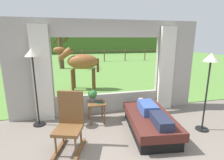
% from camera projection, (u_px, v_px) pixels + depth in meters
% --- Properties ---
extents(back_wall_with_window, '(5.20, 0.12, 2.55)m').
position_uv_depth(back_wall_with_window, '(108.00, 69.00, 4.75)').
color(back_wall_with_window, '#9E998E').
rests_on(back_wall_with_window, ground_plane).
extents(curtain_panel_left, '(0.44, 0.10, 2.40)m').
position_uv_depth(curtain_panel_left, '(42.00, 75.00, 4.25)').
color(curtain_panel_left, beige).
rests_on(curtain_panel_left, ground_plane).
extents(curtain_panel_right, '(0.44, 0.10, 2.40)m').
position_uv_depth(curtain_panel_right, '(166.00, 69.00, 5.00)').
color(curtain_panel_right, beige).
rests_on(curtain_panel_right, ground_plane).
extents(outdoor_pasture_lawn, '(36.00, 21.68, 0.02)m').
position_uv_depth(outdoor_pasture_lawn, '(83.00, 62.00, 15.35)').
color(outdoor_pasture_lawn, '#568438').
rests_on(outdoor_pasture_lawn, ground_plane).
extents(distant_hill_ridge, '(36.00, 2.00, 2.40)m').
position_uv_depth(distant_hill_ridge, '(78.00, 45.00, 24.39)').
color(distant_hill_ridge, '#3F6026').
rests_on(distant_hill_ridge, ground_plane).
extents(recliner_sofa, '(1.11, 1.80, 0.42)m').
position_uv_depth(recliner_sofa, '(150.00, 123.00, 3.89)').
color(recliner_sofa, black).
rests_on(recliner_sofa, ground_plane).
extents(reclining_person, '(0.41, 1.44, 0.22)m').
position_uv_depth(reclining_person, '(151.00, 111.00, 3.77)').
color(reclining_person, '#334C8C').
rests_on(reclining_person, recliner_sofa).
extents(rocking_chair, '(0.65, 0.79, 1.12)m').
position_uv_depth(rocking_chair, '(70.00, 122.00, 3.24)').
color(rocking_chair, brown).
rests_on(rocking_chair, ground_plane).
extents(side_table, '(0.44, 0.44, 0.52)m').
position_uv_depth(side_table, '(96.00, 106.00, 4.32)').
color(side_table, brown).
rests_on(side_table, ground_plane).
extents(potted_plant, '(0.22, 0.22, 0.32)m').
position_uv_depth(potted_plant, '(93.00, 95.00, 4.30)').
color(potted_plant, '#4C5156').
rests_on(potted_plant, side_table).
extents(book_stack, '(0.19, 0.13, 0.05)m').
position_uv_depth(book_stack, '(100.00, 102.00, 4.26)').
color(book_stack, '#337247').
rests_on(book_stack, side_table).
extents(floor_lamp_left, '(0.32, 0.32, 1.86)m').
position_uv_depth(floor_lamp_left, '(33.00, 64.00, 3.91)').
color(floor_lamp_left, black).
rests_on(floor_lamp_left, ground_plane).
extents(floor_lamp_right, '(0.32, 0.32, 1.77)m').
position_uv_depth(floor_lamp_right, '(210.00, 69.00, 3.70)').
color(floor_lamp_right, black).
rests_on(floor_lamp_right, ground_plane).
extents(horse, '(1.82, 0.84, 1.73)m').
position_uv_depth(horse, '(81.00, 62.00, 6.93)').
color(horse, brown).
rests_on(horse, outdoor_pasture_lawn).
extents(pasture_tree, '(1.32, 1.44, 3.07)m').
position_uv_depth(pasture_tree, '(61.00, 46.00, 11.85)').
color(pasture_tree, '#4C3823').
rests_on(pasture_tree, outdoor_pasture_lawn).
extents(pasture_fence_line, '(16.10, 0.10, 1.10)m').
position_uv_depth(pasture_fence_line, '(82.00, 54.00, 15.36)').
color(pasture_fence_line, brown).
rests_on(pasture_fence_line, outdoor_pasture_lawn).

